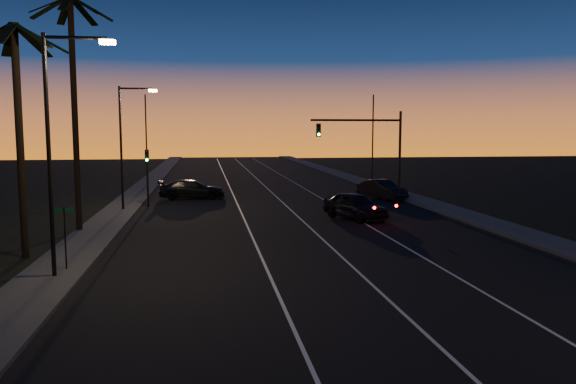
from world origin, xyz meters
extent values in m
cube|color=black|center=(0.00, 30.00, 0.01)|extent=(20.00, 170.00, 0.01)
cube|color=#343432|center=(-11.20, 30.00, 0.08)|extent=(2.40, 170.00, 0.16)
cube|color=#343432|center=(11.20, 30.00, 0.08)|extent=(2.40, 170.00, 0.16)
cube|color=silver|center=(-3.00, 30.00, 0.02)|extent=(0.12, 160.00, 0.01)
cube|color=silver|center=(0.50, 30.00, 0.02)|extent=(0.12, 160.00, 0.01)
cube|color=silver|center=(4.00, 30.00, 0.02)|extent=(0.12, 160.00, 0.01)
cylinder|color=black|center=(-13.20, 24.00, 5.00)|extent=(0.32, 0.32, 10.00)
cube|color=black|center=(-12.17, 24.26, 9.44)|extent=(2.18, 0.92, 1.18)
cube|color=black|center=(-12.76, 24.97, 9.44)|extent=(1.25, 2.12, 1.18)
cube|color=black|center=(-13.68, 24.94, 9.44)|extent=(1.34, 2.09, 1.18)
cube|color=black|center=(-13.17, 22.94, 9.44)|extent=(0.45, 2.16, 1.18)
cube|color=black|center=(-12.35, 23.36, 9.44)|extent=(1.95, 1.61, 1.18)
cylinder|color=black|center=(-12.20, 30.00, 6.25)|extent=(0.32, 0.32, 12.50)
cube|color=black|center=(-11.17, 30.26, 11.94)|extent=(2.18, 0.92, 1.18)
cube|color=black|center=(-11.76, 30.97, 11.94)|extent=(1.25, 2.12, 1.18)
cube|color=black|center=(-12.68, 30.94, 11.94)|extent=(1.34, 2.09, 1.18)
cube|color=black|center=(-13.24, 30.21, 11.94)|extent=(2.18, 0.82, 1.18)
cube|color=black|center=(-13.01, 29.32, 11.94)|extent=(1.90, 1.69, 1.18)
cube|color=black|center=(-12.17, 28.94, 11.94)|extent=(0.45, 2.16, 1.18)
cube|color=black|center=(-11.35, 29.36, 11.94)|extent=(1.95, 1.61, 1.18)
cylinder|color=black|center=(-11.00, 20.00, 4.50)|extent=(0.16, 0.16, 9.00)
cylinder|color=black|center=(-9.90, 20.00, 8.85)|extent=(2.20, 0.12, 0.12)
cube|color=#FDB765|center=(-8.80, 20.00, 8.72)|extent=(0.55, 0.26, 0.16)
cylinder|color=black|center=(-11.00, 38.00, 4.25)|extent=(0.16, 0.16, 8.50)
cylinder|color=black|center=(-9.90, 38.00, 8.35)|extent=(2.20, 0.12, 0.12)
cube|color=#FDB765|center=(-8.80, 38.00, 8.22)|extent=(0.55, 0.26, 0.16)
cylinder|color=black|center=(-10.80, 21.00, 1.30)|extent=(0.06, 0.06, 2.60)
cube|color=#0D5322|center=(-10.80, 21.00, 2.45)|extent=(0.70, 0.03, 0.20)
cylinder|color=black|center=(9.50, 40.00, 3.50)|extent=(0.20, 0.20, 7.00)
cylinder|color=black|center=(6.00, 40.00, 6.30)|extent=(7.00, 0.16, 0.16)
cube|color=black|center=(3.10, 40.00, 5.55)|extent=(0.32, 0.28, 1.00)
sphere|color=black|center=(3.10, 39.83, 5.87)|extent=(0.20, 0.20, 0.20)
sphere|color=black|center=(3.10, 39.83, 5.55)|extent=(0.20, 0.20, 0.20)
sphere|color=#14FF59|center=(3.10, 39.83, 5.23)|extent=(0.20, 0.20, 0.20)
cylinder|color=black|center=(-9.50, 40.00, 2.10)|extent=(0.14, 0.14, 4.20)
cube|color=black|center=(-9.50, 40.00, 3.70)|extent=(0.28, 0.25, 0.90)
sphere|color=black|center=(-9.50, 39.85, 3.98)|extent=(0.18, 0.18, 0.18)
sphere|color=black|center=(-9.50, 39.85, 3.70)|extent=(0.18, 0.18, 0.18)
sphere|color=#14FF59|center=(-9.50, 39.85, 3.42)|extent=(0.18, 0.18, 0.18)
cylinder|color=black|center=(-11.00, 55.00, 4.50)|extent=(0.14, 0.14, 9.00)
cylinder|color=black|center=(11.00, 52.00, 4.50)|extent=(0.14, 0.14, 9.00)
imported|color=black|center=(3.89, 32.35, 0.84)|extent=(3.67, 5.26, 1.66)
sphere|color=#FF0F05|center=(4.22, 29.35, 1.11)|extent=(0.18, 0.18, 0.18)
sphere|color=#FF0F05|center=(5.76, 29.98, 1.11)|extent=(0.18, 0.18, 0.18)
imported|color=black|center=(8.74, 41.98, 0.79)|extent=(3.32, 4.97, 1.55)
imported|color=black|center=(-6.44, 44.31, 0.78)|extent=(5.36, 2.32, 1.54)
camera|label=1|loc=(-5.39, -1.49, 5.55)|focal=35.00mm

